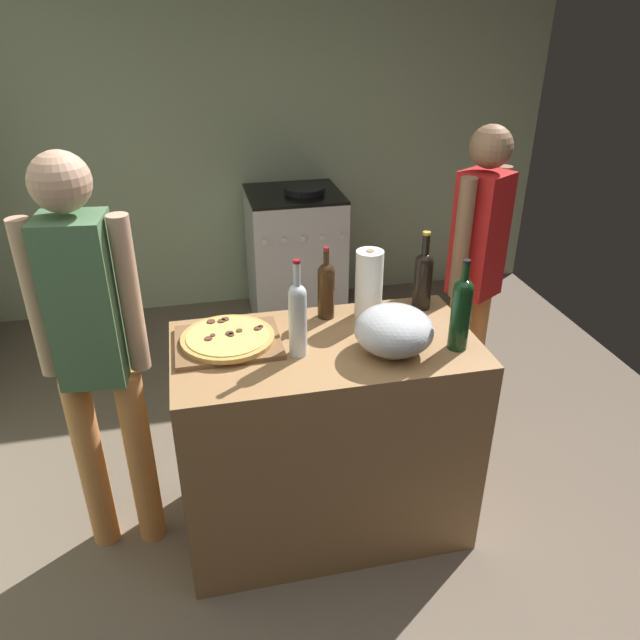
% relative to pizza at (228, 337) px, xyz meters
% --- Properties ---
extents(ground_plane, '(4.43, 3.66, 0.02)m').
position_rel_pizza_xyz_m(ground_plane, '(0.35, 0.76, -0.96)').
color(ground_plane, '#6B5B4C').
extents(kitchen_wall_rear, '(4.43, 0.10, 2.60)m').
position_rel_pizza_xyz_m(kitchen_wall_rear, '(0.35, 2.34, 0.35)').
color(kitchen_wall_rear, '#99A889').
rests_on(kitchen_wall_rear, ground_plane).
extents(counter, '(1.18, 0.63, 0.92)m').
position_rel_pizza_xyz_m(counter, '(0.37, -0.07, -0.49)').
color(counter, '#9E7247').
rests_on(counter, ground_plane).
extents(cutting_board, '(0.40, 0.32, 0.02)m').
position_rel_pizza_xyz_m(cutting_board, '(-0.00, -0.00, -0.02)').
color(cutting_board, brown).
rests_on(cutting_board, counter).
extents(pizza, '(0.36, 0.36, 0.03)m').
position_rel_pizza_xyz_m(pizza, '(0.00, 0.00, 0.00)').
color(pizza, tan).
rests_on(pizza, cutting_board).
extents(mixing_bowl, '(0.30, 0.30, 0.18)m').
position_rel_pizza_xyz_m(mixing_bowl, '(0.60, -0.19, 0.06)').
color(mixing_bowl, '#B2B2B7').
rests_on(mixing_bowl, counter).
extents(paper_towel_roll, '(0.11, 0.11, 0.29)m').
position_rel_pizza_xyz_m(paper_towel_roll, '(0.59, 0.11, 0.11)').
color(paper_towel_roll, white).
rests_on(paper_towel_roll, counter).
extents(wine_bottle_green, '(0.07, 0.07, 0.36)m').
position_rel_pizza_xyz_m(wine_bottle_green, '(0.85, -0.21, 0.13)').
color(wine_bottle_green, '#143819').
rests_on(wine_bottle_green, counter).
extents(wine_bottle_amber, '(0.08, 0.08, 0.34)m').
position_rel_pizza_xyz_m(wine_bottle_amber, '(0.84, 0.14, 0.11)').
color(wine_bottle_amber, black).
rests_on(wine_bottle_amber, counter).
extents(wine_bottle_clear, '(0.07, 0.07, 0.38)m').
position_rel_pizza_xyz_m(wine_bottle_clear, '(0.25, -0.13, 0.13)').
color(wine_bottle_clear, silver).
rests_on(wine_bottle_clear, counter).
extents(wine_bottle_dark, '(0.07, 0.07, 0.31)m').
position_rel_pizza_xyz_m(wine_bottle_dark, '(0.42, 0.14, 0.10)').
color(wine_bottle_dark, '#331E0F').
rests_on(wine_bottle_dark, counter).
extents(stove, '(0.64, 0.62, 0.97)m').
position_rel_pizza_xyz_m(stove, '(0.61, 1.94, -0.48)').
color(stove, '#B7B7BC').
rests_on(stove, ground_plane).
extents(person_in_stripes, '(0.39, 0.22, 1.68)m').
position_rel_pizza_xyz_m(person_in_stripes, '(-0.49, 0.01, 0.02)').
color(person_in_stripes, '#D88C4C').
rests_on(person_in_stripes, ground_plane).
extents(person_in_red, '(0.32, 0.27, 1.61)m').
position_rel_pizza_xyz_m(person_in_red, '(1.24, 0.46, -0.03)').
color(person_in_red, '#D88C4C').
rests_on(person_in_red, ground_plane).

